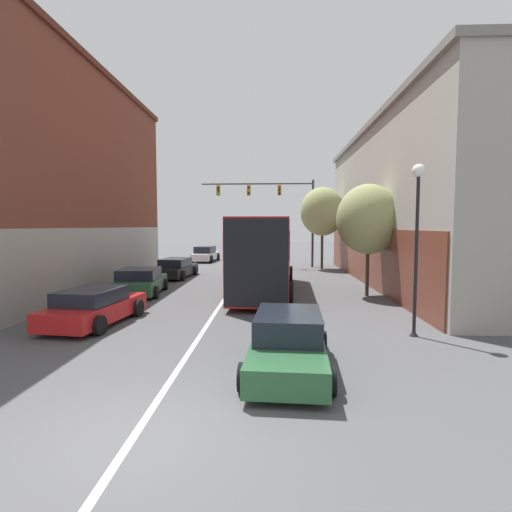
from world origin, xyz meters
TOP-DOWN VIEW (x-y plane):
  - ground_plane at (0.00, 0.00)m, footprint 160.00×160.00m
  - lane_center_line at (0.00, 15.07)m, footprint 0.14×42.13m
  - building_left_brick at (-10.16, 14.11)m, footprint 7.68×19.83m
  - building_right_storefront at (12.33, 17.38)m, footprint 10.13×22.74m
  - bus at (1.78, 13.69)m, footprint 3.11×10.32m
  - hatchback_foreground at (2.53, 3.12)m, footprint 2.10×4.26m
  - parked_car_left_near at (-3.80, 7.05)m, footprint 2.41×4.33m
  - parked_car_left_mid at (-3.96, 19.15)m, footprint 2.17×4.62m
  - parked_car_left_far at (-4.04, 30.79)m, footprint 2.20×4.80m
  - parked_car_left_distant at (-4.21, 12.92)m, footprint 2.45×4.23m
  - traffic_signal_gantry at (2.45, 26.12)m, footprint 8.96×0.36m
  - street_lamp at (6.40, 6.01)m, footprint 0.38×0.38m
  - street_tree_near at (6.62, 12.91)m, footprint 2.96×2.66m
  - street_tree_far at (5.96, 24.77)m, footprint 3.34×3.01m

SIDE VIEW (x-z plane):
  - ground_plane at x=0.00m, z-range 0.00..0.00m
  - lane_center_line at x=0.00m, z-range 0.00..0.01m
  - parked_car_left_near at x=-3.80m, z-range -0.02..1.20m
  - parked_car_left_mid at x=-3.96m, z-range -0.03..1.22m
  - parked_car_left_distant at x=-4.21m, z-range -0.03..1.23m
  - hatchback_foreground at x=2.53m, z-range -0.04..1.25m
  - parked_car_left_far at x=-4.04m, z-range -0.03..1.38m
  - bus at x=1.78m, z-range 0.22..3.85m
  - street_lamp at x=6.40m, z-range 0.76..5.85m
  - street_tree_near at x=6.62m, z-range 0.99..6.22m
  - street_tree_far at x=5.96m, z-range 1.27..7.49m
  - building_right_storefront at x=12.33m, z-range 0.12..9.07m
  - traffic_signal_gantry at x=2.45m, z-range 1.71..8.65m
  - building_left_brick at x=-10.16m, z-range 0.11..11.41m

